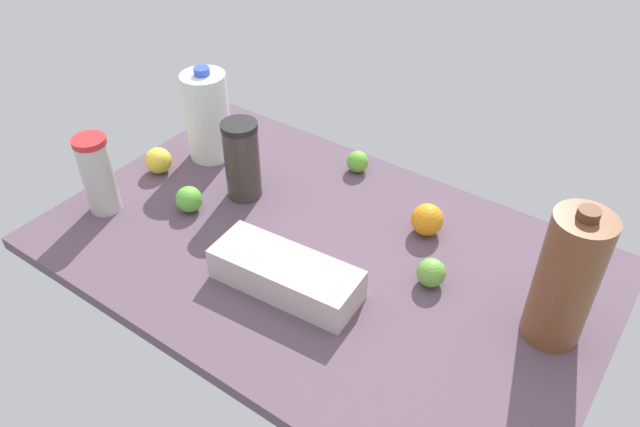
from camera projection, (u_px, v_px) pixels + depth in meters
countertop at (320, 255)px, 136.42cm from camera, size 120.00×76.00×3.00cm
shaker_bottle at (242, 160)px, 145.20cm from camera, size 8.54×8.54×19.63cm
chocolate_milk_jug at (566, 279)px, 108.66cm from camera, size 10.71×10.71×29.27cm
tumbler_cup at (98, 175)px, 140.96cm from camera, size 7.45×7.45×19.17cm
egg_carton at (286, 274)px, 124.34cm from camera, size 31.56×13.89×7.13cm
milk_jug at (207, 116)px, 157.84cm from camera, size 11.24×11.24×24.76cm
lime_loose at (358, 162)px, 157.41cm from camera, size 5.52×5.52×5.52cm
lemon_by_jug at (158, 161)px, 156.78cm from camera, size 6.67×6.67×6.67cm
orange_near_front at (427, 220)px, 137.82cm from camera, size 7.24×7.24×7.24cm
lime_far_back at (189, 199)px, 144.50cm from camera, size 6.21×6.21×6.21cm
lime_beside_bowl at (431, 273)px, 125.56cm from camera, size 5.93×5.93×5.93cm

